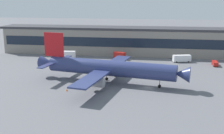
# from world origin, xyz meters

# --- Properties ---
(ground_plane) EXTENTS (600.00, 600.00, 0.00)m
(ground_plane) POSITION_xyz_m (0.00, 0.00, 0.00)
(ground_plane) COLOR slate
(terminal_building) EXTENTS (164.18, 14.90, 14.62)m
(terminal_building) POSITION_xyz_m (0.00, 58.64, 7.33)
(terminal_building) COLOR gray
(terminal_building) RESTS_ON ground_plane
(airliner) EXTENTS (56.94, 48.75, 17.54)m
(airliner) POSITION_xyz_m (-14.72, 4.18, 5.52)
(airliner) COLOR navy
(airliner) RESTS_ON ground_plane
(catering_truck) EXTENTS (7.46, 3.44, 4.15)m
(catering_truck) POSITION_xyz_m (-40.73, 40.82, 2.29)
(catering_truck) COLOR white
(catering_truck) RESTS_ON ground_plane
(fuel_truck) EXTENTS (8.84, 4.84, 3.35)m
(fuel_truck) POSITION_xyz_m (14.55, 43.12, 1.88)
(fuel_truck) COLOR white
(fuel_truck) RESTS_ON ground_plane
(stair_truck) EXTENTS (6.44, 4.81, 3.55)m
(stair_truck) POSITION_xyz_m (-15.53, 44.98, 1.98)
(stair_truck) COLOR red
(stair_truck) RESTS_ON ground_plane
(belt_loader) EXTENTS (2.26, 6.46, 1.95)m
(belt_loader) POSITION_xyz_m (29.13, 37.80, 1.15)
(belt_loader) COLOR red
(belt_loader) RESTS_ON ground_plane
(traffic_cone_0) EXTENTS (0.59, 0.59, 0.73)m
(traffic_cone_0) POSITION_xyz_m (-26.78, -7.52, 0.37)
(traffic_cone_0) COLOR #F2590C
(traffic_cone_0) RESTS_ON ground_plane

